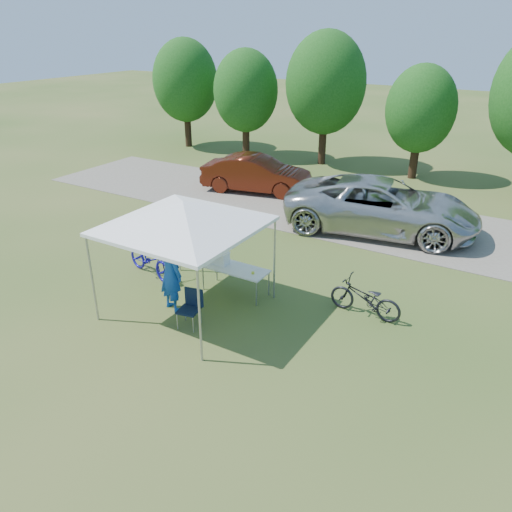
{
  "coord_description": "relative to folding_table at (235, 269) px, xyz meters",
  "views": [
    {
      "loc": [
        6.76,
        -8.07,
        6.25
      ],
      "look_at": [
        0.67,
        2.0,
        0.76
      ],
      "focal_mm": 35.0,
      "sensor_mm": 36.0,
      "label": 1
    }
  ],
  "objects": [
    {
      "name": "minivan",
      "position": [
        1.77,
        5.97,
        0.22
      ],
      "size": [
        6.58,
        3.89,
        1.72
      ],
      "primitive_type": "imported",
      "rotation": [
        0.0,
        0.0,
        1.75
      ],
      "color": "beige",
      "rests_on": "gravel_strip"
    },
    {
      "name": "folding_table",
      "position": [
        0.0,
        0.0,
        0.0
      ],
      "size": [
        1.7,
        0.71,
        0.7
      ],
      "color": "white",
      "rests_on": "ground"
    },
    {
      "name": "cooler",
      "position": [
        -0.47,
        0.0,
        0.21
      ],
      "size": [
        0.45,
        0.31,
        0.33
      ],
      "color": "white",
      "rests_on": "folding_table"
    },
    {
      "name": "cyclist",
      "position": [
        -0.85,
        -1.46,
        0.31
      ],
      "size": [
        0.79,
        0.62,
        1.92
      ],
      "primitive_type": "imported",
      "rotation": [
        0.0,
        0.0,
        2.89
      ],
      "color": "#164BB2",
      "rests_on": "ground"
    },
    {
      "name": "gravel_strip",
      "position": [
        -0.52,
        6.76,
        -0.64
      ],
      "size": [
        24.0,
        5.0,
        0.02
      ],
      "primitive_type": "cube",
      "color": "gray",
      "rests_on": "ground"
    },
    {
      "name": "canopy",
      "position": [
        -0.52,
        -1.24,
        2.0
      ],
      "size": [
        4.53,
        4.53,
        3.0
      ],
      "color": "#A5A5AA",
      "rests_on": "ground"
    },
    {
      "name": "folding_chair",
      "position": [
        -0.03,
        -1.76,
        -0.14
      ],
      "size": [
        0.52,
        0.54,
        0.87
      ],
      "rotation": [
        0.0,
        0.0,
        0.2
      ],
      "color": "black",
      "rests_on": "ground"
    },
    {
      "name": "bike_blue",
      "position": [
        -2.51,
        -0.38,
        -0.17
      ],
      "size": [
        1.94,
        1.07,
        0.97
      ],
      "primitive_type": "imported",
      "rotation": [
        0.0,
        0.0,
        1.33
      ],
      "color": "#1912A3",
      "rests_on": "ground"
    },
    {
      "name": "ice_cream_cup",
      "position": [
        0.55,
        -0.05,
        0.07
      ],
      "size": [
        0.07,
        0.07,
        0.06
      ],
      "primitive_type": "cylinder",
      "color": "#D6E736",
      "rests_on": "folding_table"
    },
    {
      "name": "treeline",
      "position": [
        -0.82,
        12.8,
        2.88
      ],
      "size": [
        24.89,
        4.28,
        6.3
      ],
      "color": "#382314",
      "rests_on": "ground"
    },
    {
      "name": "bike_dark",
      "position": [
        3.19,
        0.64,
        -0.2
      ],
      "size": [
        1.74,
        0.65,
        0.91
      ],
      "primitive_type": "imported",
      "rotation": [
        0.0,
        0.0,
        -1.6
      ],
      "color": "black",
      "rests_on": "ground"
    },
    {
      "name": "ground",
      "position": [
        -0.52,
        -1.24,
        -0.65
      ],
      "size": [
        100.0,
        100.0,
        0.0
      ],
      "primitive_type": "plane",
      "color": "#2D5119",
      "rests_on": "ground"
    },
    {
      "name": "sedan",
      "position": [
        -3.91,
        7.52,
        0.09
      ],
      "size": [
        4.63,
        2.48,
        1.45
      ],
      "primitive_type": "imported",
      "rotation": [
        0.0,
        0.0,
        1.8
      ],
      "color": "#4E190D",
      "rests_on": "gravel_strip"
    }
  ]
}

